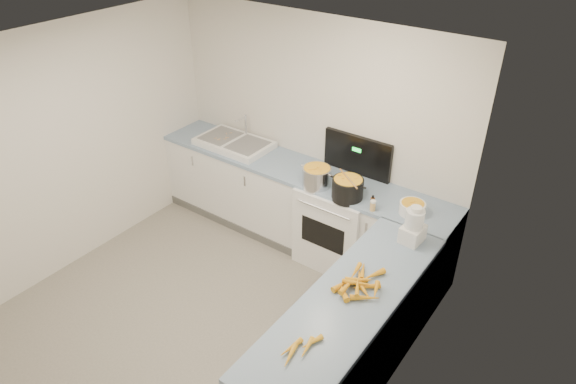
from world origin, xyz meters
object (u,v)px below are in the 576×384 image
Objects in this scene: food_processor at (414,227)px; spice_jar at (373,206)px; steel_pot at (317,177)px; stove at (339,222)px; mixing_bowl at (412,208)px; sink at (234,143)px; black_pot at (348,189)px; extract_bottle at (372,202)px.

spice_jar is at bearing 155.63° from food_processor.
steel_pot is at bearing 173.35° from spice_jar.
spice_jar is at bearing -27.12° from stove.
spice_jar is (-0.32, -0.17, -0.01)m from mixing_bowl.
sink reaches higher than mixing_bowl.
spice_jar is at bearing -151.55° from mixing_bowl.
spice_jar is at bearing -11.74° from black_pot.
mixing_bowl is (0.63, 0.11, -0.03)m from black_pot.
steel_pot is 1.00m from mixing_bowl.
sink is at bearing 168.72° from food_processor.
extract_bottle is at bearing -23.73° from stove.
food_processor is at bearing -27.41° from extract_bottle.
steel_pot is (1.25, -0.18, 0.05)m from sink.
black_pot is (1.61, -0.19, 0.05)m from sink.
sink is 2.82× the size of black_pot.
extract_bottle is at bearing -3.45° from black_pot.
sink reaches higher than black_pot.
extract_bottle is at bearing -160.34° from mixing_bowl.
mixing_bowl is at bearing -5.24° from stove.
black_pot reaches higher than spice_jar.
mixing_bowl is at bearing 9.65° from black_pot.
mixing_bowl is (0.79, -0.07, 0.52)m from stove.
extract_bottle is 0.30× the size of food_processor.
mixing_bowl is 0.37m from extract_bottle.
steel_pot is at bearing -174.68° from mixing_bowl.
food_processor is (0.49, -0.22, 0.10)m from spice_jar.
sink is 2.47m from food_processor.
stove reaches higher than extract_bottle.
steel_pot is 3.31× the size of spice_jar.
sink is 2.91× the size of steel_pot.
mixing_bowl is 0.44m from food_processor.
extract_bottle is 1.15× the size of spice_jar.
steel_pot is 0.85× the size of food_processor.
stove is 3.93× the size of food_processor.
stove is at bearing -0.62° from sink.
stove reaches higher than black_pot.
extract_bottle is 0.60m from food_processor.
steel_pot is 2.88× the size of extract_bottle.
food_processor is (0.80, -0.29, 0.06)m from black_pot.
food_processor is at bearing -25.74° from stove.
extract_bottle is (-0.35, -0.12, -0.00)m from mixing_bowl.
sink is 2.24m from mixing_bowl.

